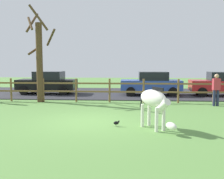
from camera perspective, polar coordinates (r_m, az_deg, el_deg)
name	(u,v)px	position (r m, az deg, el deg)	size (l,w,h in m)	color
ground_plane	(90,121)	(10.20, -4.73, -6.76)	(60.00, 60.00, 0.00)	#5B8C42
parking_asphalt	(110,93)	(19.32, -0.47, -0.78)	(28.00, 7.40, 0.05)	#2D2D33
paddock_fence	(93,89)	(15.06, -4.10, 0.15)	(20.89, 0.11, 1.32)	brown
bare_tree	(39,58)	(15.64, -15.19, 6.58)	(1.70, 1.69, 5.28)	#513A23
zebra	(154,102)	(8.94, 9.00, -2.54)	(1.23, 1.71, 1.41)	white
crow_on_grass	(116,123)	(9.36, 0.95, -7.08)	(0.21, 0.10, 0.20)	black
parked_car_blue	(151,83)	(18.18, 8.33, 1.35)	(4.04, 1.96, 1.56)	#2D4CAD
parked_car_red	(222,84)	(19.03, 22.30, 1.17)	(4.08, 2.05, 1.56)	red
parked_car_black	(48,82)	(19.23, -13.51, 1.48)	(4.01, 1.89, 1.56)	black
visitor_right_of_tree	(216,88)	(14.65, 21.26, 0.24)	(0.38, 0.26, 1.64)	#232847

